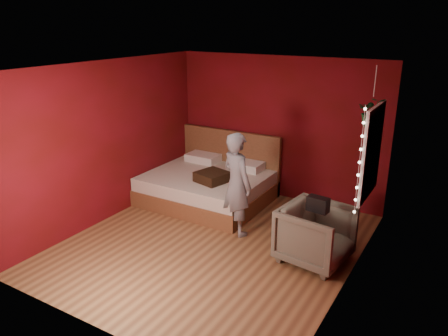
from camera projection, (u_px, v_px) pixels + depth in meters
floor at (213, 243)px, 6.56m from camera, size 4.50×4.50×0.00m
room_walls at (212, 135)px, 6.01m from camera, size 4.04×4.54×2.62m
window at (371, 152)px, 5.85m from camera, size 0.05×0.97×1.27m
fairy_lights at (359, 162)px, 5.44m from camera, size 0.04×0.04×1.45m
bed at (210, 184)px, 8.06m from camera, size 2.11×1.79×1.16m
person at (237, 184)px, 6.64m from camera, size 0.70×0.60×1.62m
armchair at (316, 235)px, 5.96m from camera, size 0.99×0.97×0.81m
handbag at (318, 204)px, 5.68m from camera, size 0.30×0.17×0.20m
throw_pillow at (212, 177)px, 7.53m from camera, size 0.59×0.59×0.17m
hanging_plant at (372, 112)px, 6.11m from camera, size 0.46×0.42×0.85m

